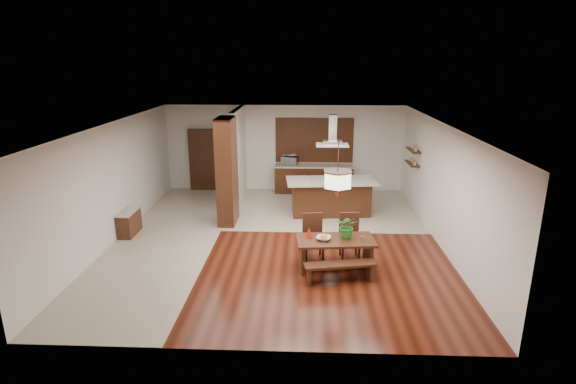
{
  "coord_description": "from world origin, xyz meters",
  "views": [
    {
      "loc": [
        0.73,
        -10.47,
        4.37
      ],
      "look_at": [
        0.3,
        0.0,
        1.25
      ],
      "focal_mm": 28.0,
      "sensor_mm": 36.0,
      "label": 1
    }
  ],
  "objects_px": {
    "dining_chair_right": "(350,237)",
    "hallway_console": "(129,223)",
    "microwave": "(290,160)",
    "dining_bench": "(339,272)",
    "dining_chair_left": "(314,238)",
    "kitchen_island": "(331,197)",
    "pendant_lantern": "(338,168)",
    "island_cup": "(346,179)",
    "fruit_bowl": "(324,238)",
    "foliage_plant": "(347,226)",
    "range_hood": "(333,130)",
    "dining_table": "(335,247)"
  },
  "relations": [
    {
      "from": "dining_table",
      "to": "foliage_plant",
      "type": "bearing_deg",
      "value": 20.64
    },
    {
      "from": "pendant_lantern",
      "to": "kitchen_island",
      "type": "relative_size",
      "value": 0.5
    },
    {
      "from": "dining_chair_right",
      "to": "fruit_bowl",
      "type": "xyz_separation_m",
      "value": [
        -0.62,
        -0.6,
        0.21
      ]
    },
    {
      "from": "dining_chair_left",
      "to": "range_hood",
      "type": "relative_size",
      "value": 1.15
    },
    {
      "from": "dining_bench",
      "to": "foliage_plant",
      "type": "xyz_separation_m",
      "value": [
        0.19,
        0.69,
        0.74
      ]
    },
    {
      "from": "dining_table",
      "to": "dining_chair_right",
      "type": "xyz_separation_m",
      "value": [
        0.36,
        0.54,
        0.01
      ]
    },
    {
      "from": "dining_table",
      "to": "dining_chair_left",
      "type": "xyz_separation_m",
      "value": [
        -0.46,
        0.46,
        0.01
      ]
    },
    {
      "from": "dining_bench",
      "to": "dining_chair_left",
      "type": "bearing_deg",
      "value": 116.03
    },
    {
      "from": "foliage_plant",
      "to": "dining_chair_right",
      "type": "bearing_deg",
      "value": 75.93
    },
    {
      "from": "microwave",
      "to": "pendant_lantern",
      "type": "bearing_deg",
      "value": -66.72
    },
    {
      "from": "pendant_lantern",
      "to": "island_cup",
      "type": "xyz_separation_m",
      "value": [
        0.5,
        3.43,
        -1.15
      ]
    },
    {
      "from": "foliage_plant",
      "to": "kitchen_island",
      "type": "relative_size",
      "value": 0.19
    },
    {
      "from": "dining_chair_left",
      "to": "microwave",
      "type": "distance_m",
      "value": 5.42
    },
    {
      "from": "hallway_console",
      "to": "kitchen_island",
      "type": "xyz_separation_m",
      "value": [
        5.27,
        1.78,
        0.22
      ]
    },
    {
      "from": "dining_chair_right",
      "to": "pendant_lantern",
      "type": "bearing_deg",
      "value": -128.04
    },
    {
      "from": "microwave",
      "to": "dining_bench",
      "type": "bearing_deg",
      "value": -67.29
    },
    {
      "from": "island_cup",
      "to": "hallway_console",
      "type": "bearing_deg",
      "value": -163.79
    },
    {
      "from": "dining_table",
      "to": "island_cup",
      "type": "bearing_deg",
      "value": 81.68
    },
    {
      "from": "kitchen_island",
      "to": "island_cup",
      "type": "distance_m",
      "value": 0.71
    },
    {
      "from": "dining_chair_right",
      "to": "pendant_lantern",
      "type": "relative_size",
      "value": 0.79
    },
    {
      "from": "dining_table",
      "to": "dining_bench",
      "type": "xyz_separation_m",
      "value": [
        0.06,
        -0.59,
        -0.3
      ]
    },
    {
      "from": "dining_chair_left",
      "to": "pendant_lantern",
      "type": "relative_size",
      "value": 0.79
    },
    {
      "from": "dining_chair_right",
      "to": "fruit_bowl",
      "type": "relative_size",
      "value": 3.37
    },
    {
      "from": "kitchen_island",
      "to": "dining_bench",
      "type": "bearing_deg",
      "value": -95.52
    },
    {
      "from": "hallway_console",
      "to": "foliage_plant",
      "type": "bearing_deg",
      "value": -17.2
    },
    {
      "from": "dining_table",
      "to": "fruit_bowl",
      "type": "height_order",
      "value": "fruit_bowl"
    },
    {
      "from": "dining_table",
      "to": "range_hood",
      "type": "height_order",
      "value": "range_hood"
    },
    {
      "from": "dining_table",
      "to": "range_hood",
      "type": "xyz_separation_m",
      "value": [
        0.08,
        3.56,
        1.96
      ]
    },
    {
      "from": "kitchen_island",
      "to": "dining_chair_left",
      "type": "bearing_deg",
      "value": -105.09
    },
    {
      "from": "dining_table",
      "to": "dining_chair_left",
      "type": "distance_m",
      "value": 0.65
    },
    {
      "from": "dining_chair_right",
      "to": "island_cup",
      "type": "height_order",
      "value": "island_cup"
    },
    {
      "from": "fruit_bowl",
      "to": "microwave",
      "type": "distance_m",
      "value": 5.94
    },
    {
      "from": "kitchen_island",
      "to": "microwave",
      "type": "relative_size",
      "value": 5.01
    },
    {
      "from": "dining_bench",
      "to": "dining_chair_left",
      "type": "distance_m",
      "value": 1.22
    },
    {
      "from": "foliage_plant",
      "to": "kitchen_island",
      "type": "height_order",
      "value": "foliage_plant"
    },
    {
      "from": "pendant_lantern",
      "to": "fruit_bowl",
      "type": "distance_m",
      "value": 1.54
    },
    {
      "from": "dining_chair_right",
      "to": "hallway_console",
      "type": "bearing_deg",
      "value": 163.21
    },
    {
      "from": "dining_chair_left",
      "to": "island_cup",
      "type": "height_order",
      "value": "island_cup"
    },
    {
      "from": "kitchen_island",
      "to": "microwave",
      "type": "bearing_deg",
      "value": 114.51
    },
    {
      "from": "range_hood",
      "to": "dining_chair_left",
      "type": "bearing_deg",
      "value": -99.86
    },
    {
      "from": "dining_bench",
      "to": "range_hood",
      "type": "distance_m",
      "value": 4.73
    },
    {
      "from": "dining_chair_left",
      "to": "kitchen_island",
      "type": "height_order",
      "value": "kitchen_island"
    },
    {
      "from": "hallway_console",
      "to": "dining_chair_right",
      "type": "bearing_deg",
      "value": -12.56
    },
    {
      "from": "hallway_console",
      "to": "dining_chair_right",
      "type": "relative_size",
      "value": 0.85
    },
    {
      "from": "dining_bench",
      "to": "dining_chair_right",
      "type": "height_order",
      "value": "dining_chair_right"
    },
    {
      "from": "island_cup",
      "to": "microwave",
      "type": "bearing_deg",
      "value": 125.75
    },
    {
      "from": "dining_chair_left",
      "to": "island_cup",
      "type": "bearing_deg",
      "value": 64.13
    },
    {
      "from": "microwave",
      "to": "hallway_console",
      "type": "bearing_deg",
      "value": -123.19
    },
    {
      "from": "fruit_bowl",
      "to": "range_hood",
      "type": "height_order",
      "value": "range_hood"
    },
    {
      "from": "foliage_plant",
      "to": "microwave",
      "type": "xyz_separation_m",
      "value": [
        -1.45,
        5.71,
        0.15
      ]
    }
  ]
}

